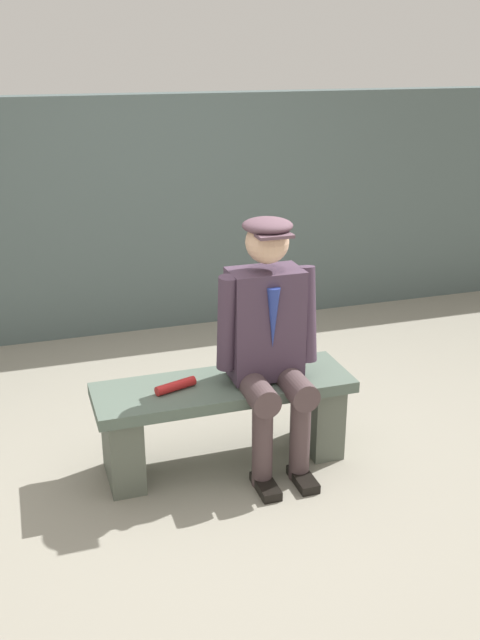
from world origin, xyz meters
The scene contains 5 objects.
ground_plane centered at (0.00, 0.00, 0.00)m, with size 30.00×30.00×0.00m, color gray.
bench centered at (0.00, 0.00, 0.31)m, with size 1.40×0.44×0.49m.
seated_man centered at (-0.23, 0.07, 0.76)m, with size 0.56×0.57×1.38m.
rolled_magazine centered at (0.27, 0.01, 0.52)m, with size 0.05×0.05×0.23m, color #B21E1E.
stadium_wall centered at (0.00, -2.24, 0.93)m, with size 12.00×0.24×1.85m, color #4B5958.
Camera 1 is at (0.99, 3.35, 2.19)m, focal length 40.38 mm.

